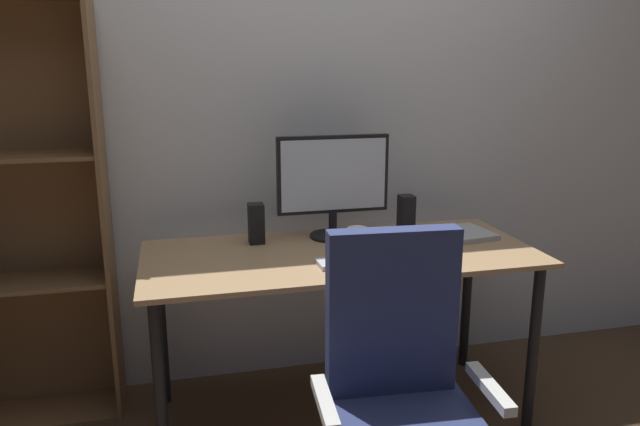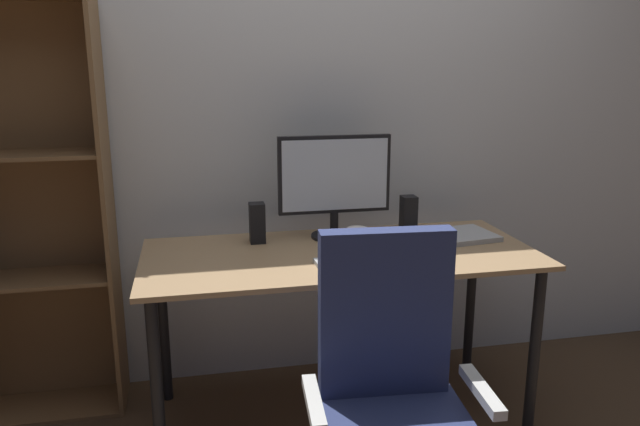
% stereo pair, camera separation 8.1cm
% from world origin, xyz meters
% --- Properties ---
extents(ground_plane, '(12.00, 12.00, 0.00)m').
position_xyz_m(ground_plane, '(0.00, 0.00, 0.00)').
color(ground_plane, '#4C3826').
extents(back_wall, '(6.40, 0.10, 2.60)m').
position_xyz_m(back_wall, '(0.00, 0.52, 1.30)').
color(back_wall, silver).
rests_on(back_wall, ground).
extents(desk, '(1.58, 0.70, 0.74)m').
position_xyz_m(desk, '(0.00, 0.00, 0.65)').
color(desk, tan).
rests_on(desk, ground).
extents(monitor, '(0.49, 0.20, 0.44)m').
position_xyz_m(monitor, '(0.02, 0.21, 0.99)').
color(monitor, black).
rests_on(monitor, desk).
extents(keyboard, '(0.29, 0.12, 0.02)m').
position_xyz_m(keyboard, '(0.01, -0.16, 0.75)').
color(keyboard, '#B7BABC').
rests_on(keyboard, desk).
extents(mouse, '(0.06, 0.10, 0.03)m').
position_xyz_m(mouse, '(0.26, -0.14, 0.76)').
color(mouse, black).
rests_on(mouse, desk).
extents(coffee_mug, '(0.10, 0.09, 0.10)m').
position_xyz_m(coffee_mug, '(0.07, -0.01, 0.79)').
color(coffee_mug, white).
rests_on(coffee_mug, desk).
extents(laptop, '(0.35, 0.27, 0.02)m').
position_xyz_m(laptop, '(0.54, 0.08, 0.75)').
color(laptop, '#B7BABC').
rests_on(laptop, desk).
extents(speaker_left, '(0.06, 0.07, 0.17)m').
position_xyz_m(speaker_left, '(-0.31, 0.20, 0.82)').
color(speaker_left, black).
rests_on(speaker_left, desk).
extents(speaker_right, '(0.06, 0.07, 0.17)m').
position_xyz_m(speaker_right, '(0.36, 0.20, 0.82)').
color(speaker_right, black).
rests_on(speaker_right, desk).
extents(office_chair, '(0.54, 0.54, 1.01)m').
position_xyz_m(office_chair, '(-0.03, -0.78, 0.46)').
color(office_chair, silver).
rests_on(office_chair, ground).
extents(bookshelf, '(0.64, 0.28, 1.73)m').
position_xyz_m(bookshelf, '(-1.24, 0.35, 0.86)').
color(bookshelf, brown).
rests_on(bookshelf, ground).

